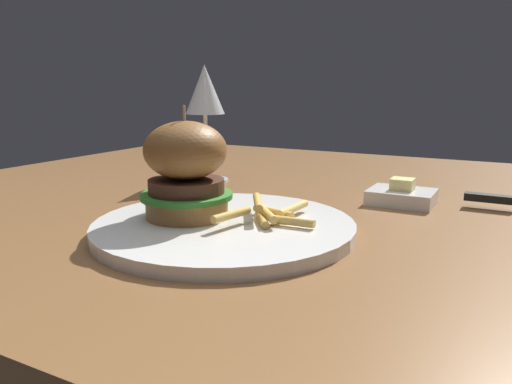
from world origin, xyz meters
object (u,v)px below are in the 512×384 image
Objects in this scene: burger_sandwich at (186,170)px; butter_dish at (402,196)px; wine_glass at (205,96)px; main_plate at (227,228)px.

burger_sandwich reaches higher than butter_dish.
burger_sandwich is 0.30m from wine_glass.
butter_dish is at bearing 59.52° from main_plate.
wine_glass is 0.36m from butter_dish.
burger_sandwich is at bearing -60.57° from wine_glass.
burger_sandwich is 1.45× the size of butter_dish.
wine_glass reaches higher than main_plate.
wine_glass is at bearing 128.05° from main_plate.
butter_dish is at bearing -1.79° from wine_glass.
main_plate is 1.49× the size of wine_glass.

